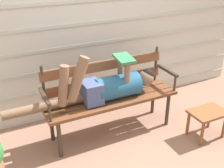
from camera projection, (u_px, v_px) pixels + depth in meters
ground_plane at (119, 140)px, 3.24m from camera, size 12.00×12.00×0.00m
house_siding at (88, 22)px, 3.40m from camera, size 4.87×0.08×2.39m
park_bench at (110, 92)px, 3.21m from camera, size 1.57×0.43×0.92m
reclining_person at (106, 87)px, 3.08m from camera, size 1.74×0.27×0.59m
footstool at (208, 116)px, 3.20m from camera, size 0.42×0.29×0.34m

